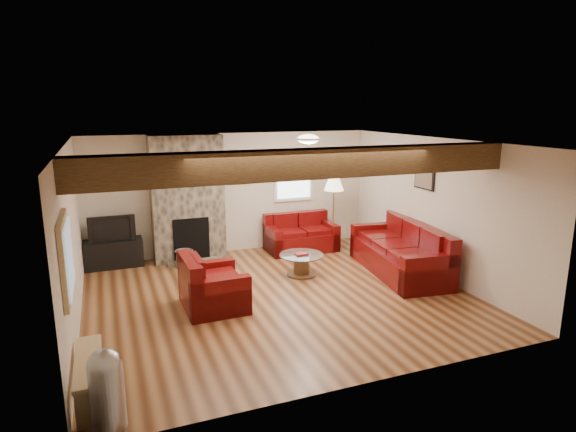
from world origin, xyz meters
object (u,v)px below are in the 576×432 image
tv_cabinet (114,253)px  floor_lamp (334,188)px  sofa_three (399,249)px  armchair_red (213,282)px  coffee_table (302,265)px  loveseat (301,233)px  television (112,228)px

tv_cabinet → floor_lamp: 4.58m
sofa_three → armchair_red: size_ratio=2.33×
coffee_table → floor_lamp: (1.22, 1.18, 1.17)m
loveseat → coffee_table: (-0.60, -1.45, -0.19)m
television → coffee_table: bearing=-28.8°
sofa_three → loveseat: bearing=-142.4°
sofa_three → television: size_ratio=2.81×
tv_cabinet → floor_lamp: (4.41, -0.57, 1.10)m
sofa_three → loveseat: sofa_three is taller
coffee_table → television: (-3.19, 1.75, 0.58)m
loveseat → television: 3.82m
floor_lamp → armchair_red: bearing=-146.4°
loveseat → floor_lamp: floor_lamp is taller
coffee_table → floor_lamp: bearing=44.0°
loveseat → floor_lamp: bearing=-22.9°
loveseat → tv_cabinet: (-3.79, 0.30, -0.12)m
sofa_three → tv_cabinet: 5.43m
tv_cabinet → television: size_ratio=1.26×
armchair_red → tv_cabinet: size_ratio=0.96×
coffee_table → tv_cabinet: size_ratio=0.76×
television → sofa_three: bearing=-24.7°
floor_lamp → television: bearing=172.7°
television → tv_cabinet: bearing=0.0°
sofa_three → tv_cabinet: sofa_three is taller
coffee_table → armchair_red: bearing=-155.2°
armchair_red → television: size_ratio=1.20×
loveseat → television: (-3.79, 0.30, 0.39)m
sofa_three → loveseat: size_ratio=1.63×
sofa_three → tv_cabinet: size_ratio=2.23×
tv_cabinet → floor_lamp: size_ratio=0.67×
coffee_table → tv_cabinet: tv_cabinet is taller
floor_lamp → loveseat: bearing=156.8°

